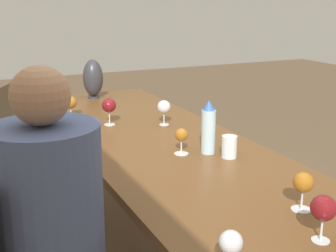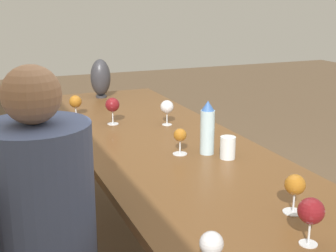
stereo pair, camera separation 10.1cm
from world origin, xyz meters
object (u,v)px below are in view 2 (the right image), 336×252
Objects in this scene: water_bottle at (207,128)px; wine_glass_1 at (167,107)px; wine_glass_0 at (211,245)px; wine_glass_3 at (75,102)px; vase at (101,78)px; wine_glass_4 at (180,136)px; person_near at (47,233)px; wine_glass_2 at (311,212)px; wine_glass_5 at (112,105)px; wine_glass_6 at (295,186)px; chair_far at (5,176)px; water_tumbler at (228,148)px.

water_bottle reaches higher than wine_glass_1.
wine_glass_1 reaches higher than wine_glass_0.
water_bottle is 1.05m from wine_glass_3.
vase reaches higher than wine_glass_4.
vase is 1.90m from person_near.
wine_glass_1 is 1.16× the size of wine_glass_4.
vase is (1.44, 0.14, 0.02)m from water_bottle.
wine_glass_0 is 0.10× the size of person_near.
wine_glass_1 is at bearing -17.96° from wine_glass_0.
wine_glass_1 is 1.21m from person_near.
water_bottle reaches higher than wine_glass_2.
wine_glass_3 is 1.35m from person_near.
wine_glass_5 reaches higher than wine_glass_6.
person_near is (-0.32, 0.80, -0.22)m from water_bottle.
wine_glass_6 is at bearing -165.79° from wine_glass_3.
wine_glass_4 is 0.13× the size of chair_far.
vase is at bearing 0.88° from wine_glass_2.
wine_glass_5 reaches higher than wine_glass_0.
chair_far reaches higher than wine_glass_0.
water_bottle is 0.89m from person_near.
wine_glass_6 is 0.11× the size of person_near.
chair_far is (1.67, 0.44, -0.35)m from wine_glass_0.
wine_glass_3 is (0.96, 0.43, -0.03)m from water_bottle.
wine_glass_0 is 1.76m from chair_far.
wine_glass_6 reaches higher than wine_glass_3.
water_bottle reaches higher than wine_glass_3.
water_bottle is at bearing -6.71° from wine_glass_2.
chair_far reaches higher than wine_glass_4.
wine_glass_4 is (-0.51, 0.14, -0.02)m from wine_glass_1.
water_tumbler is 0.79m from wine_glass_2.
chair_far is at bearing 4.58° from person_near.
vase is 1.79× the size of wine_glass_5.
wine_glass_0 is 1.00m from wine_glass_4.
wine_glass_2 is at bearing -170.00° from wine_glass_3.
water_bottle is 1.45m from vase.
water_bottle reaches higher than wine_glass_5.
vase is 1.89× the size of wine_glass_2.
wine_glass_2 is at bearing -128.25° from person_near.
wine_glass_2 is 1.07× the size of wine_glass_6.
wine_glass_1 is 0.15× the size of chair_far.
wine_glass_1 is 0.32m from wine_glass_5.
wine_glass_2 is 1.14× the size of wine_glass_3.
wine_glass_1 is at bearing -43.36° from person_near.
person_near is at bearing 159.43° from vase.
water_tumbler is 0.37× the size of vase.
vase is 0.22× the size of person_near.
wine_glass_4 is at bearing 52.72° from water_tumbler.
chair_far reaches higher than water_tumbler.
vase is at bearing -47.66° from chair_far.
vase is 2.37m from wine_glass_0.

